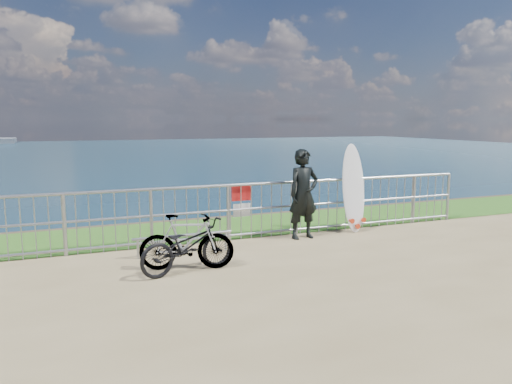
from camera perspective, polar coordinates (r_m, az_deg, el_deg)
name	(u,v)px	position (r m, az deg, el deg)	size (l,w,h in m)	color
grass_strip	(234,227)	(11.09, -2.57, -4.01)	(120.00, 120.00, 0.00)	#265718
railing	(252,210)	(9.97, -0.40, -2.05)	(10.06, 0.10, 1.13)	#909398
surfer	(304,194)	(9.97, 5.46, -0.25)	(0.65, 0.43, 1.79)	black
surfboard	(354,191)	(10.76, 11.09, 0.09)	(0.56, 0.51, 1.88)	white
bicycle_near	(188,245)	(7.89, -7.81, -6.06)	(0.57, 1.62, 0.85)	black
bicycle_far	(187,242)	(8.01, -7.93, -5.68)	(0.42, 1.49, 0.90)	black
bike_rack	(183,238)	(8.93, -8.33, -5.17)	(1.78, 0.05, 0.37)	#909398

